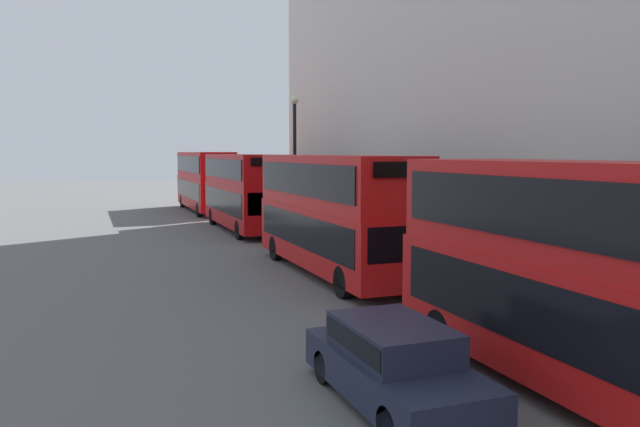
{
  "coord_description": "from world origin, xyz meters",
  "views": [
    {
      "loc": [
        -6.78,
        -1.34,
        4.44
      ],
      "look_at": [
        0.48,
        17.96,
        2.41
      ],
      "focal_mm": 35.0,
      "sensor_mm": 36.0,
      "label": 1
    }
  ],
  "objects_px": {
    "bus_leading": "(628,278)",
    "car_hatchback": "(394,362)",
    "pedestrian": "(269,212)",
    "bus_second_in_queue": "(334,209)",
    "bus_trailing": "(205,179)",
    "bus_third_in_queue": "(244,189)"
  },
  "relations": [
    {
      "from": "bus_leading",
      "to": "bus_second_in_queue",
      "type": "xyz_separation_m",
      "value": [
        -0.0,
        13.13,
        0.02
      ]
    },
    {
      "from": "bus_trailing",
      "to": "pedestrian",
      "type": "height_order",
      "value": "bus_trailing"
    },
    {
      "from": "bus_third_in_queue",
      "to": "car_hatchback",
      "type": "xyz_separation_m",
      "value": [
        -3.4,
        -25.0,
        -1.62
      ]
    },
    {
      "from": "bus_leading",
      "to": "bus_third_in_queue",
      "type": "height_order",
      "value": "bus_third_in_queue"
    },
    {
      "from": "bus_leading",
      "to": "pedestrian",
      "type": "bearing_deg",
      "value": 85.87
    },
    {
      "from": "bus_third_in_queue",
      "to": "bus_leading",
      "type": "bearing_deg",
      "value": -90.0
    },
    {
      "from": "bus_second_in_queue",
      "to": "car_hatchback",
      "type": "height_order",
      "value": "bus_second_in_queue"
    },
    {
      "from": "bus_leading",
      "to": "bus_trailing",
      "type": "height_order",
      "value": "bus_trailing"
    },
    {
      "from": "pedestrian",
      "to": "bus_third_in_queue",
      "type": "bearing_deg",
      "value": -134.7
    },
    {
      "from": "bus_leading",
      "to": "car_hatchback",
      "type": "distance_m",
      "value": 4.17
    },
    {
      "from": "bus_second_in_queue",
      "to": "bus_leading",
      "type": "bearing_deg",
      "value": -90.0
    },
    {
      "from": "bus_leading",
      "to": "bus_second_in_queue",
      "type": "distance_m",
      "value": 13.13
    },
    {
      "from": "bus_leading",
      "to": "bus_third_in_queue",
      "type": "distance_m",
      "value": 26.8
    },
    {
      "from": "bus_third_in_queue",
      "to": "pedestrian",
      "type": "relative_size",
      "value": 6.14
    },
    {
      "from": "bus_trailing",
      "to": "bus_third_in_queue",
      "type": "bearing_deg",
      "value": -90.0
    },
    {
      "from": "bus_trailing",
      "to": "car_hatchback",
      "type": "bearing_deg",
      "value": -95.2
    },
    {
      "from": "bus_trailing",
      "to": "car_hatchback",
      "type": "height_order",
      "value": "bus_trailing"
    },
    {
      "from": "bus_second_in_queue",
      "to": "pedestrian",
      "type": "xyz_separation_m",
      "value": [
        2.09,
        15.78,
        -1.61
      ]
    },
    {
      "from": "pedestrian",
      "to": "bus_second_in_queue",
      "type": "bearing_deg",
      "value": -97.54
    },
    {
      "from": "bus_leading",
      "to": "bus_trailing",
      "type": "relative_size",
      "value": 0.99
    },
    {
      "from": "pedestrian",
      "to": "bus_trailing",
      "type": "bearing_deg",
      "value": 101.51
    },
    {
      "from": "bus_third_in_queue",
      "to": "pedestrian",
      "type": "bearing_deg",
      "value": 45.3
    }
  ]
}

